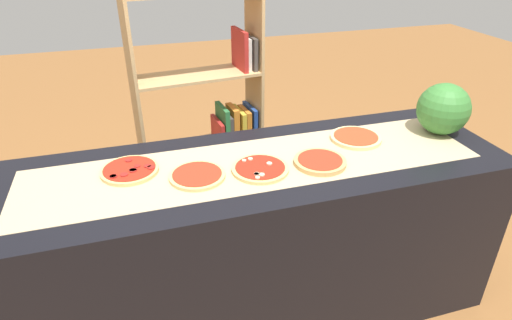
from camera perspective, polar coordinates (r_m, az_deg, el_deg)
The scene contains 10 objects.
ground_plane at distance 2.51m, azimuth -0.00°, elevation -18.40°, with size 12.00×12.00×0.00m, color brown.
counter at distance 2.20m, azimuth -0.00°, elevation -10.58°, with size 2.35×0.73×0.88m, color black.
parchment_paper at distance 1.95m, azimuth -0.00°, elevation -0.49°, with size 2.05×0.47×0.00m, color tan.
pizza_pepperoni_0 at distance 1.96m, azimuth -16.35°, elevation -1.28°, with size 0.25×0.25×0.02m.
pizza_plain_1 at distance 1.86m, azimuth -7.78°, elevation -2.02°, with size 0.24×0.24×0.02m.
pizza_mushroom_2 at distance 1.89m, azimuth 0.54°, elevation -1.13°, with size 0.25×0.25×0.02m.
pizza_plain_3 at distance 1.96m, azimuth 8.44°, elevation -0.21°, with size 0.24×0.24×0.02m.
pizza_plain_4 at distance 2.22m, azimuth 13.03°, elevation 2.90°, with size 0.25×0.25×0.02m.
watermelon at distance 2.39m, azimuth 23.51°, elevation 6.21°, with size 0.26×0.26×0.26m, color #387A33.
bookshelf at distance 2.92m, azimuth -5.49°, elevation 5.36°, with size 0.83×0.37×1.50m.
Camera 1 is at (-0.49, -1.63, 1.84)m, focal length 30.28 mm.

